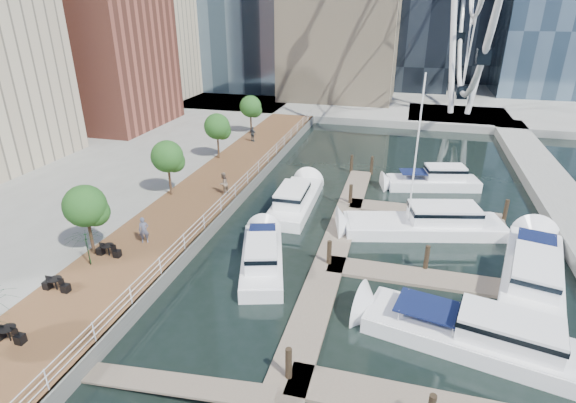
% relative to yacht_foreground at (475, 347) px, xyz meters
% --- Properties ---
extents(ground, '(520.00, 520.00, 0.00)m').
position_rel_yacht_foreground_xyz_m(ground, '(-11.32, -2.49, 0.00)').
color(ground, black).
rests_on(ground, ground).
extents(boardwalk, '(6.00, 60.00, 1.00)m').
position_rel_yacht_foreground_xyz_m(boardwalk, '(-20.32, 12.51, 0.50)').
color(boardwalk, brown).
rests_on(boardwalk, ground).
extents(seawall, '(0.25, 60.00, 1.00)m').
position_rel_yacht_foreground_xyz_m(seawall, '(-17.32, 12.51, 0.50)').
color(seawall, '#595954').
rests_on(seawall, ground).
extents(land_far, '(200.00, 114.00, 1.00)m').
position_rel_yacht_foreground_xyz_m(land_far, '(-11.32, 99.51, 0.50)').
color(land_far, gray).
rests_on(land_far, ground).
extents(breakwater, '(4.00, 60.00, 1.00)m').
position_rel_yacht_foreground_xyz_m(breakwater, '(8.68, 17.51, 0.50)').
color(breakwater, gray).
rests_on(breakwater, ground).
extents(pier, '(14.00, 12.00, 1.00)m').
position_rel_yacht_foreground_xyz_m(pier, '(2.68, 49.51, 0.50)').
color(pier, gray).
rests_on(pier, ground).
extents(railing, '(0.10, 60.00, 1.05)m').
position_rel_yacht_foreground_xyz_m(railing, '(-17.42, 12.51, 1.52)').
color(railing, white).
rests_on(railing, boardwalk).
extents(floating_docks, '(16.00, 34.00, 2.60)m').
position_rel_yacht_foreground_xyz_m(floating_docks, '(-3.36, 7.49, 0.49)').
color(floating_docks, '#6D6051').
rests_on(floating_docks, ground).
extents(midrise_condos, '(19.00, 67.00, 28.00)m').
position_rel_yacht_foreground_xyz_m(midrise_condos, '(-44.89, 24.33, 13.42)').
color(midrise_condos, '#BCAD8E').
rests_on(midrise_condos, ground).
extents(street_trees, '(2.60, 42.60, 4.60)m').
position_rel_yacht_foreground_xyz_m(street_trees, '(-22.72, 11.51, 4.29)').
color(street_trees, '#3F2B1C').
rests_on(street_trees, ground).
extents(cafe_tables, '(2.50, 13.70, 0.74)m').
position_rel_yacht_foreground_xyz_m(cafe_tables, '(-21.72, -4.49, 1.37)').
color(cafe_tables, black).
rests_on(cafe_tables, ground).
extents(yacht_foreground, '(12.27, 5.58, 2.15)m').
position_rel_yacht_foreground_xyz_m(yacht_foreground, '(0.00, 0.00, 0.00)').
color(yacht_foreground, white).
rests_on(yacht_foreground, ground).
extents(pedestrian_near, '(0.77, 0.69, 1.78)m').
position_rel_yacht_foreground_xyz_m(pedestrian_near, '(-20.38, 3.66, 1.89)').
color(pedestrian_near, '#4D5067').
rests_on(pedestrian_near, boardwalk).
extents(pedestrian_mid, '(0.93, 1.07, 1.89)m').
position_rel_yacht_foreground_xyz_m(pedestrian_mid, '(-18.53, 12.71, 1.95)').
color(pedestrian_mid, '#89725E').
rests_on(pedestrian_mid, boardwalk).
extents(pedestrian_far, '(1.10, 0.77, 1.73)m').
position_rel_yacht_foreground_xyz_m(pedestrian_far, '(-21.35, 28.19, 1.86)').
color(pedestrian_far, '#343941').
rests_on(pedestrian_far, boardwalk).
extents(moored_yachts, '(21.85, 36.87, 11.50)m').
position_rel_yacht_foreground_xyz_m(moored_yachts, '(-3.17, 9.87, 0.00)').
color(moored_yachts, white).
rests_on(moored_yachts, ground).
extents(cafe_seating, '(3.99, 10.99, 2.66)m').
position_rel_yacht_foreground_xyz_m(cafe_seating, '(-21.79, -5.21, 2.21)').
color(cafe_seating, '#0F381A').
rests_on(cafe_seating, ground).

